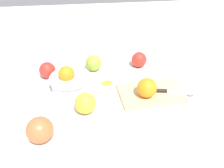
# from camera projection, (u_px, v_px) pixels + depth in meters

# --- Properties ---
(ground_plane) EXTENTS (2.40, 2.40, 0.00)m
(ground_plane) POSITION_uv_depth(u_px,v_px,m) (112.00, 94.00, 0.87)
(ground_plane) COLOR silver
(bowl) EXTENTS (0.17, 0.17, 0.10)m
(bowl) POSITION_uv_depth(u_px,v_px,m) (70.00, 80.00, 0.88)
(bowl) COLOR silver
(bowl) RESTS_ON ground_plane
(cutting_board) EXTENTS (0.25, 0.17, 0.02)m
(cutting_board) POSITION_uv_depth(u_px,v_px,m) (151.00, 93.00, 0.87)
(cutting_board) COLOR #DBB77F
(cutting_board) RESTS_ON ground_plane
(orange_on_board) EXTENTS (0.07, 0.07, 0.07)m
(orange_on_board) POSITION_uv_depth(u_px,v_px,m) (147.00, 88.00, 0.82)
(orange_on_board) COLOR orange
(orange_on_board) RESTS_ON cutting_board
(knife) EXTENTS (0.16, 0.04, 0.01)m
(knife) POSITION_uv_depth(u_px,v_px,m) (170.00, 91.00, 0.85)
(knife) COLOR silver
(knife) RESTS_ON cutting_board
(apple_front_left) EXTENTS (0.08, 0.08, 0.08)m
(apple_front_left) POSITION_uv_depth(u_px,v_px,m) (85.00, 103.00, 0.77)
(apple_front_left) COLOR gold
(apple_front_left) RESTS_ON ground_plane
(apple_front_left_2) EXTENTS (0.08, 0.08, 0.08)m
(apple_front_left_2) POSITION_uv_depth(u_px,v_px,m) (40.00, 130.00, 0.67)
(apple_front_left_2) COLOR #CC6638
(apple_front_left_2) RESTS_ON ground_plane
(apple_back_left) EXTENTS (0.07, 0.07, 0.07)m
(apple_back_left) POSITION_uv_depth(u_px,v_px,m) (47.00, 70.00, 0.95)
(apple_back_left) COLOR red
(apple_back_left) RESTS_ON ground_plane
(apple_back_left_2) EXTENTS (0.07, 0.07, 0.07)m
(apple_back_left_2) POSITION_uv_depth(u_px,v_px,m) (93.00, 63.00, 0.99)
(apple_back_left_2) COLOR #8EB738
(apple_back_left_2) RESTS_ON ground_plane
(apple_back_right) EXTENTS (0.07, 0.07, 0.07)m
(apple_back_right) POSITION_uv_depth(u_px,v_px,m) (139.00, 60.00, 1.02)
(apple_back_right) COLOR red
(apple_back_right) RESTS_ON ground_plane
(citrus_peel) EXTENTS (0.06, 0.05, 0.01)m
(citrus_peel) POSITION_uv_depth(u_px,v_px,m) (107.00, 82.00, 0.93)
(citrus_peel) COLOR orange
(citrus_peel) RESTS_ON ground_plane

